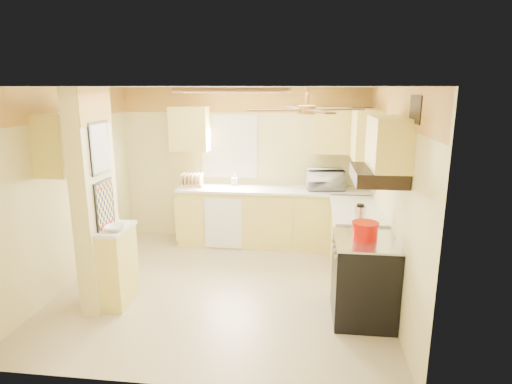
# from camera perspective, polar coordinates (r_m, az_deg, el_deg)

# --- Properties ---
(floor) EXTENTS (4.00, 4.00, 0.00)m
(floor) POSITION_cam_1_polar(r_m,az_deg,el_deg) (5.64, -4.32, -12.47)
(floor) COLOR tan
(floor) RESTS_ON ground
(ceiling) EXTENTS (4.00, 4.00, 0.00)m
(ceiling) POSITION_cam_1_polar(r_m,az_deg,el_deg) (5.06, -4.84, 13.82)
(ceiling) COLOR white
(ceiling) RESTS_ON wall_back
(wall_back) EXTENTS (4.00, 0.00, 4.00)m
(wall_back) POSITION_cam_1_polar(r_m,az_deg,el_deg) (7.05, -1.55, 3.62)
(wall_back) COLOR #DBCC85
(wall_back) RESTS_ON floor
(wall_front) EXTENTS (4.00, 0.00, 4.00)m
(wall_front) POSITION_cam_1_polar(r_m,az_deg,el_deg) (3.46, -10.76, -7.55)
(wall_front) COLOR #DBCC85
(wall_front) RESTS_ON floor
(wall_left) EXTENTS (0.00, 3.80, 3.80)m
(wall_left) POSITION_cam_1_polar(r_m,az_deg,el_deg) (5.93, -23.87, 0.50)
(wall_left) COLOR #DBCC85
(wall_left) RESTS_ON floor
(wall_right) EXTENTS (0.00, 3.80, 3.80)m
(wall_right) POSITION_cam_1_polar(r_m,az_deg,el_deg) (5.21, 17.55, -0.67)
(wall_right) COLOR #DBCC85
(wall_right) RESTS_ON floor
(wallpaper_border) EXTENTS (4.00, 0.02, 0.40)m
(wallpaper_border) POSITION_cam_1_polar(r_m,az_deg,el_deg) (6.92, -1.64, 12.18)
(wallpaper_border) COLOR #FFC44B
(wallpaper_border) RESTS_ON wall_back
(partition_column) EXTENTS (0.20, 0.70, 2.50)m
(partition_column) POSITION_cam_1_polar(r_m,az_deg,el_deg) (5.16, -20.68, -1.08)
(partition_column) COLOR #DBCC85
(partition_column) RESTS_ON floor
(partition_ledge) EXTENTS (0.25, 0.55, 0.90)m
(partition_ledge) POSITION_cam_1_polar(r_m,az_deg,el_deg) (5.31, -17.81, -9.54)
(partition_ledge) COLOR #FFEB69
(partition_ledge) RESTS_ON floor
(ledge_top) EXTENTS (0.28, 0.58, 0.04)m
(ledge_top) POSITION_cam_1_polar(r_m,az_deg,el_deg) (5.15, -18.19, -4.72)
(ledge_top) COLOR silver
(ledge_top) RESTS_ON partition_ledge
(lower_cabinets_back) EXTENTS (3.00, 0.60, 0.90)m
(lower_cabinets_back) POSITION_cam_1_polar(r_m,az_deg,el_deg) (6.89, 2.25, -3.47)
(lower_cabinets_back) COLOR #FFEB69
(lower_cabinets_back) RESTS_ON floor
(lower_cabinets_right) EXTENTS (0.60, 1.40, 0.90)m
(lower_cabinets_right) POSITION_cam_1_polar(r_m,az_deg,el_deg) (5.97, 13.11, -6.62)
(lower_cabinets_right) COLOR #FFEB69
(lower_cabinets_right) RESTS_ON floor
(countertop_back) EXTENTS (3.04, 0.64, 0.04)m
(countertop_back) POSITION_cam_1_polar(r_m,az_deg,el_deg) (6.76, 2.28, 0.31)
(countertop_back) COLOR silver
(countertop_back) RESTS_ON lower_cabinets_back
(countertop_right) EXTENTS (0.64, 1.44, 0.04)m
(countertop_right) POSITION_cam_1_polar(r_m,az_deg,el_deg) (5.82, 13.26, -2.27)
(countertop_right) COLOR silver
(countertop_right) RESTS_ON lower_cabinets_right
(dishwasher_panel) EXTENTS (0.58, 0.02, 0.80)m
(dishwasher_panel) POSITION_cam_1_polar(r_m,az_deg,el_deg) (6.70, -4.39, -4.19)
(dishwasher_panel) COLOR white
(dishwasher_panel) RESTS_ON lower_cabinets_back
(window) EXTENTS (0.92, 0.02, 1.02)m
(window) POSITION_cam_1_polar(r_m,az_deg,el_deg) (7.03, -3.61, 6.05)
(window) COLOR white
(window) RESTS_ON wall_back
(upper_cab_back_left) EXTENTS (0.60, 0.35, 0.70)m
(upper_cab_back_left) POSITION_cam_1_polar(r_m,az_deg,el_deg) (6.97, -8.80, 8.33)
(upper_cab_back_left) COLOR #FFEB69
(upper_cab_back_left) RESTS_ON wall_back
(upper_cab_back_right) EXTENTS (0.90, 0.35, 0.70)m
(upper_cab_back_right) POSITION_cam_1_polar(r_m,az_deg,el_deg) (6.74, 11.47, 8.04)
(upper_cab_back_right) COLOR #FFEB69
(upper_cab_back_right) RESTS_ON wall_back
(upper_cab_right) EXTENTS (0.35, 1.00, 0.70)m
(upper_cab_right) POSITION_cam_1_polar(r_m,az_deg,el_deg) (6.30, 14.32, 7.50)
(upper_cab_right) COLOR #FFEB69
(upper_cab_right) RESTS_ON wall_right
(upper_cab_left_wall) EXTENTS (0.35, 0.75, 0.70)m
(upper_cab_left_wall) POSITION_cam_1_polar(r_m,az_deg,el_deg) (5.54, -24.19, 5.91)
(upper_cab_left_wall) COLOR #FFEB69
(upper_cab_left_wall) RESTS_ON wall_left
(upper_cab_over_stove) EXTENTS (0.35, 0.76, 0.52)m
(upper_cab_over_stove) POSITION_cam_1_polar(r_m,az_deg,el_deg) (4.52, 17.25, 6.27)
(upper_cab_over_stove) COLOR #FFEB69
(upper_cab_over_stove) RESTS_ON wall_right
(stove) EXTENTS (0.68, 0.77, 0.92)m
(stove) POSITION_cam_1_polar(r_m,az_deg,el_deg) (4.90, 14.17, -11.16)
(stove) COLOR black
(stove) RESTS_ON floor
(range_hood) EXTENTS (0.50, 0.76, 0.14)m
(range_hood) POSITION_cam_1_polar(r_m,az_deg,el_deg) (4.56, 15.90, 2.21)
(range_hood) COLOR black
(range_hood) RESTS_ON upper_cab_over_stove
(poster_menu) EXTENTS (0.02, 0.42, 0.57)m
(poster_menu) POSITION_cam_1_polar(r_m,az_deg,el_deg) (4.99, -20.12, 5.55)
(poster_menu) COLOR black
(poster_menu) RESTS_ON partition_column
(poster_nashville) EXTENTS (0.02, 0.42, 0.57)m
(poster_nashville) POSITION_cam_1_polar(r_m,az_deg,el_deg) (5.12, -19.53, -1.66)
(poster_nashville) COLOR black
(poster_nashville) RESTS_ON partition_column
(ceiling_light_panel) EXTENTS (1.35, 0.95, 0.06)m
(ceiling_light_panel) POSITION_cam_1_polar(r_m,az_deg,el_deg) (5.54, -2.73, 13.38)
(ceiling_light_panel) COLOR brown
(ceiling_light_panel) RESTS_ON ceiling
(ceiling_fan) EXTENTS (1.15, 1.15, 0.26)m
(ceiling_fan) POSITION_cam_1_polar(r_m,az_deg,el_deg) (4.27, 6.79, 10.91)
(ceiling_fan) COLOR gold
(ceiling_fan) RESTS_ON ceiling
(vent_grate) EXTENTS (0.02, 0.40, 0.25)m
(vent_grate) POSITION_cam_1_polar(r_m,az_deg,el_deg) (4.18, 20.56, 10.28)
(vent_grate) COLOR black
(vent_grate) RESTS_ON wall_right
(microwave) EXTENTS (0.61, 0.45, 0.31)m
(microwave) POSITION_cam_1_polar(r_m,az_deg,el_deg) (6.75, 9.22, 1.66)
(microwave) COLOR white
(microwave) RESTS_ON countertop_back
(bowl) EXTENTS (0.26, 0.26, 0.05)m
(bowl) POSITION_cam_1_polar(r_m,az_deg,el_deg) (5.03, -18.27, -4.58)
(bowl) COLOR white
(bowl) RESTS_ON ledge_top
(dutch_oven) EXTENTS (0.29, 0.29, 0.19)m
(dutch_oven) POSITION_cam_1_polar(r_m,az_deg,el_deg) (4.70, 14.33, -5.01)
(dutch_oven) COLOR #C40B00
(dutch_oven) RESTS_ON stove
(kettle) EXTENTS (0.13, 0.13, 0.20)m
(kettle) POSITION_cam_1_polar(r_m,az_deg,el_deg) (5.25, 13.70, -2.73)
(kettle) COLOR silver
(kettle) RESTS_ON countertop_right
(dish_rack) EXTENTS (0.37, 0.29, 0.20)m
(dish_rack) POSITION_cam_1_polar(r_m,az_deg,el_deg) (6.99, -8.54, 1.41)
(dish_rack) COLOR #DDB980
(dish_rack) RESTS_ON countertop_back
(utensil_crock) EXTENTS (0.10, 0.10, 0.20)m
(utensil_crock) POSITION_cam_1_polar(r_m,az_deg,el_deg) (6.97, -2.89, 1.44)
(utensil_crock) COLOR white
(utensil_crock) RESTS_ON countertop_back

